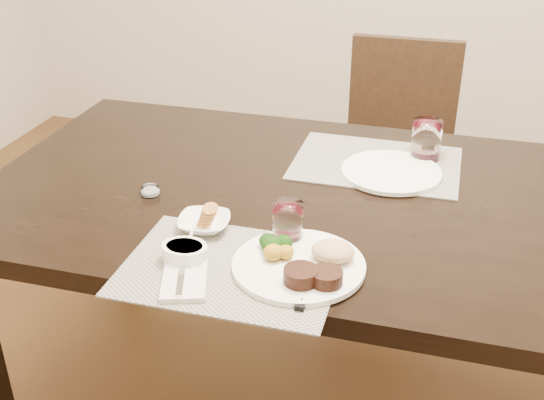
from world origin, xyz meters
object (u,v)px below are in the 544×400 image
(cracker_bowl, at_px, (204,223))
(chair_far, at_px, (397,146))
(far_plate, at_px, (391,172))
(steak_knife, at_px, (308,288))
(wine_glass_near, at_px, (288,224))
(dinner_plate, at_px, (305,263))

(cracker_bowl, bearing_deg, chair_far, 74.32)
(chair_far, xyz_separation_m, far_plate, (0.05, -0.78, 0.26))
(steak_knife, height_order, wine_glass_near, wine_glass_near)
(dinner_plate, bearing_deg, wine_glass_near, 111.32)
(steak_knife, relative_size, wine_glass_near, 2.35)
(chair_far, xyz_separation_m, wine_glass_near, (-0.13, -1.19, 0.29))
(chair_far, height_order, steak_knife, chair_far)
(far_plate, bearing_deg, dinner_plate, -103.16)
(dinner_plate, bearing_deg, chair_far, 76.80)
(chair_far, bearing_deg, steak_knife, -91.92)
(cracker_bowl, xyz_separation_m, wine_glass_near, (0.20, 0.00, 0.03))
(wine_glass_near, distance_m, far_plate, 0.45)
(chair_far, height_order, dinner_plate, chair_far)
(cracker_bowl, bearing_deg, dinner_plate, -21.38)
(wine_glass_near, bearing_deg, steak_knife, -63.51)
(chair_far, relative_size, wine_glass_near, 9.46)
(steak_knife, bearing_deg, dinner_plate, 108.75)
(chair_far, bearing_deg, dinner_plate, -93.06)
(dinner_plate, relative_size, steak_knife, 1.27)
(chair_far, bearing_deg, far_plate, -86.17)
(chair_far, distance_m, far_plate, 0.82)
(wine_glass_near, bearing_deg, dinner_plate, -58.54)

